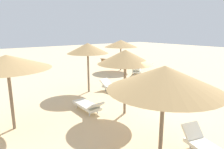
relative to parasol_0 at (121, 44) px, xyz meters
The scene contains 11 objects.
ground_plane 10.01m from the parasol_0, 121.82° to the right, with size 80.00×80.00×0.00m, color beige.
parasol_0 is the anchor object (origin of this frame).
parasol_1 10.15m from the parasol_0, 129.21° to the right, with size 2.45×2.45×2.95m.
parasol_2 12.51m from the parasol_0, 149.67° to the right, with size 3.14×3.14×2.91m.
parasol_3 13.46m from the parasol_0, 125.17° to the right, with size 3.20×3.20×2.84m.
parasol_4 7.19m from the parasol_0, 146.35° to the right, with size 2.50×2.50×3.03m.
lounger_0 3.13m from the parasol_0, 90.43° to the right, with size 1.90×1.67×0.66m.
lounger_1 10.39m from the parasol_0, 138.91° to the right, with size 0.64×1.90×0.68m.
lounger_3 13.75m from the parasol_0, 119.10° to the right, with size 1.13×1.96×0.79m.
lounger_4 7.26m from the parasol_0, 134.08° to the right, with size 0.94×1.97×0.71m.
bench_1 4.94m from the parasol_0, 72.88° to the left, with size 0.54×1.53×0.49m.
Camera 1 is at (-7.04, -6.08, 3.78)m, focal length 31.84 mm.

